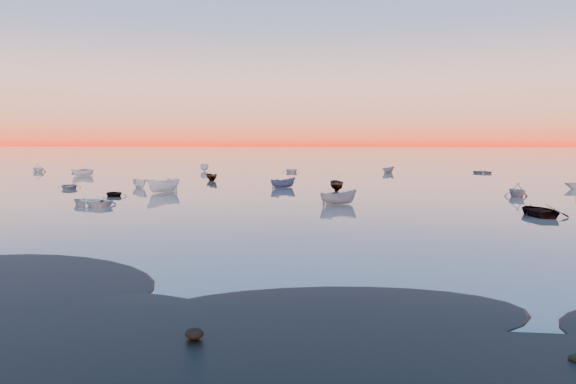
# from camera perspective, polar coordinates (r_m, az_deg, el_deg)

# --- Properties ---
(ground) EXTENTS (600.00, 600.00, 0.00)m
(ground) POSITION_cam_1_polar(r_m,az_deg,el_deg) (120.74, 4.39, 2.57)
(ground) COLOR slate
(ground) RESTS_ON ground
(mud_lobes) EXTENTS (140.00, 6.00, 0.07)m
(mud_lobes) POSITION_cam_1_polar(r_m,az_deg,el_deg) (21.15, -9.23, -10.98)
(mud_lobes) COLOR black
(mud_lobes) RESTS_ON ground
(moored_fleet) EXTENTS (124.00, 58.00, 1.20)m
(moored_fleet) POSITION_cam_1_polar(r_m,az_deg,el_deg) (73.92, 2.62, 0.79)
(moored_fleet) COLOR white
(moored_fleet) RESTS_ON ground
(boat_near_left) EXTENTS (4.17, 3.17, 0.96)m
(boat_near_left) POSITION_cam_1_polar(r_m,az_deg,el_deg) (72.16, -21.35, 0.31)
(boat_near_left) COLOR slate
(boat_near_left) RESTS_ON ground
(boat_near_center) EXTENTS (3.24, 4.03, 1.30)m
(boat_near_center) POSITION_cam_1_polar(r_m,az_deg,el_deg) (51.19, 5.14, -1.29)
(boat_near_center) COLOR slate
(boat_near_center) RESTS_ON ground
(boat_near_right) EXTENTS (3.48, 2.27, 1.12)m
(boat_near_right) POSITION_cam_1_polar(r_m,az_deg,el_deg) (62.84, 22.23, -0.43)
(boat_near_right) COLOR slate
(boat_near_right) RESTS_ON ground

